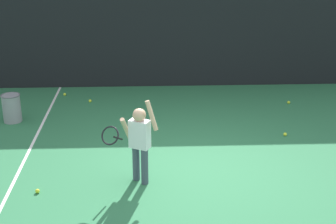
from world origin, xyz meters
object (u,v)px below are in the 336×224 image
(tennis_ball_6, at_px, (289,102))
(tennis_ball_2, at_px, (90,101))
(tennis_ball_3, at_px, (37,191))
(ball_hopper, at_px, (12,108))
(tennis_ball_1, at_px, (65,94))
(tennis_ball_0, at_px, (285,134))
(tennis_player, at_px, (139,139))

(tennis_ball_6, bearing_deg, tennis_ball_2, 176.32)
(tennis_ball_3, height_order, tennis_ball_6, same)
(ball_hopper, height_order, tennis_ball_1, ball_hopper)
(tennis_ball_3, xyz_separation_m, tennis_ball_6, (4.74, 3.68, 0.00))
(tennis_ball_0, bearing_deg, tennis_ball_2, 152.26)
(tennis_ball_1, height_order, tennis_ball_3, same)
(tennis_ball_1, relative_size, tennis_ball_6, 1.00)
(tennis_ball_1, distance_m, tennis_ball_6, 5.04)
(tennis_player, bearing_deg, tennis_ball_2, 134.37)
(tennis_ball_1, xyz_separation_m, tennis_ball_3, (0.24, -4.42, 0.00))
(tennis_ball_6, bearing_deg, tennis_player, -133.62)
(ball_hopper, height_order, tennis_ball_2, ball_hopper)
(tennis_ball_0, xyz_separation_m, tennis_ball_3, (-4.22, -1.94, 0.00))
(ball_hopper, bearing_deg, tennis_player, -45.57)
(tennis_ball_0, distance_m, tennis_ball_3, 4.64)
(tennis_player, relative_size, tennis_ball_2, 20.46)
(ball_hopper, height_order, tennis_ball_0, ball_hopper)
(tennis_ball_3, bearing_deg, tennis_ball_6, 37.80)
(tennis_ball_0, xyz_separation_m, tennis_ball_6, (0.52, 1.74, 0.00))
(tennis_player, height_order, tennis_ball_0, tennis_player)
(ball_hopper, bearing_deg, tennis_ball_3, -70.14)
(tennis_player, relative_size, tennis_ball_3, 20.46)
(ball_hopper, bearing_deg, tennis_ball_6, 7.68)
(tennis_ball_2, bearing_deg, tennis_player, -72.95)
(tennis_ball_2, distance_m, tennis_ball_3, 3.98)
(ball_hopper, xyz_separation_m, tennis_ball_3, (1.05, -2.90, -0.26))
(tennis_ball_2, xyz_separation_m, tennis_ball_3, (-0.39, -3.96, 0.00))
(tennis_ball_1, relative_size, tennis_ball_2, 1.00)
(ball_hopper, xyz_separation_m, tennis_ball_6, (5.79, 0.78, -0.26))
(ball_hopper, bearing_deg, tennis_ball_2, 36.55)
(tennis_player, relative_size, tennis_ball_1, 20.46)
(tennis_ball_1, xyz_separation_m, tennis_ball_6, (4.98, -0.75, 0.00))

